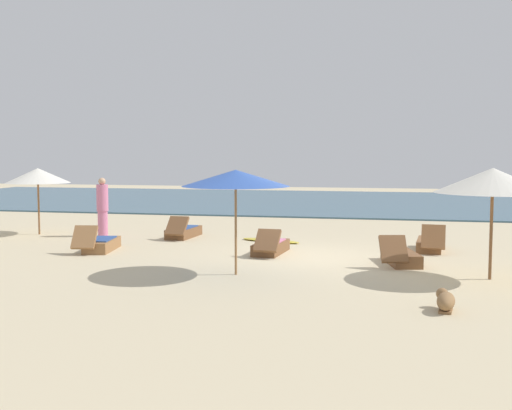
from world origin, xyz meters
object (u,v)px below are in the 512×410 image
object	(u,v)px
umbrella_2	(38,176)
lounger_5	(400,257)
lounger_2	(183,232)
lounger_6	(430,244)
umbrella_1	(493,181)
umbrella_3	(236,178)
person_0	(103,207)
dog	(445,301)
lounger_3	(270,247)
surfboard	(271,240)
lounger_1	(100,244)

from	to	relation	value
umbrella_2	lounger_5	distance (m)	11.24
lounger_2	lounger_6	distance (m)	7.02
umbrella_1	umbrella_3	xyz separation A→B (m)	(-5.02, -0.61, 0.03)
person_0	dog	bearing A→B (deg)	-37.42
umbrella_3	dog	world-z (taller)	umbrella_3
lounger_3	umbrella_2	bearing A→B (deg)	164.59
umbrella_3	person_0	bearing A→B (deg)	137.33
surfboard	lounger_2	bearing A→B (deg)	173.41
lounger_1	lounger_6	world-z (taller)	lounger_6
umbrella_3	lounger_3	bearing A→B (deg)	86.54
umbrella_2	lounger_3	xyz separation A→B (m)	(7.61, -2.10, -1.62)
lounger_1	person_0	size ratio (longest dim) A/B	1.01
umbrella_3	lounger_1	world-z (taller)	umbrella_3
umbrella_2	lounger_1	xyz separation A→B (m)	(3.29, -2.59, -1.62)
umbrella_1	lounger_5	size ratio (longest dim) A/B	1.27
umbrella_1	lounger_2	world-z (taller)	umbrella_1
umbrella_2	dog	size ratio (longest dim) A/B	2.88
umbrella_3	surfboard	distance (m)	5.23
umbrella_3	lounger_1	size ratio (longest dim) A/B	1.25
lounger_1	lounger_5	xyz separation A→B (m)	(7.44, -0.33, -0.01)
umbrella_2	lounger_3	bearing A→B (deg)	-15.41
umbrella_2	lounger_2	bearing A→B (deg)	3.29
lounger_6	surfboard	distance (m)	4.33
lounger_2	person_0	world-z (taller)	person_0
umbrella_1	umbrella_3	world-z (taller)	umbrella_1
lounger_2	dog	size ratio (longest dim) A/B	2.47
lounger_3	lounger_5	bearing A→B (deg)	-14.78
lounger_3	lounger_5	distance (m)	3.23
umbrella_2	surfboard	size ratio (longest dim) A/B	1.09
lounger_1	umbrella_3	bearing A→B (deg)	-29.09
surfboard	umbrella_3	bearing A→B (deg)	-87.24
lounger_3	umbrella_1	bearing A→B (deg)	-24.26
lounger_3	dog	bearing A→B (deg)	-52.73
surfboard	umbrella_1	bearing A→B (deg)	-38.87
umbrella_1	lounger_2	bearing A→B (deg)	150.20
umbrella_1	dog	bearing A→B (deg)	-110.33
lounger_2	dog	world-z (taller)	lounger_2
umbrella_1	lounger_3	size ratio (longest dim) A/B	1.29
umbrella_1	lounger_2	distance (m)	9.31
umbrella_1	surfboard	distance (m)	7.01
lounger_1	surfboard	distance (m)	4.67
umbrella_3	lounger_2	distance (m)	6.19
lounger_5	dog	size ratio (longest dim) A/B	2.51
umbrella_3	lounger_2	bearing A→B (deg)	119.46
lounger_3	person_0	bearing A→B (deg)	158.84
umbrella_2	lounger_2	size ratio (longest dim) A/B	1.17
person_0	umbrella_2	bearing A→B (deg)	-178.86
umbrella_1	lounger_6	size ratio (longest dim) A/B	1.32
lounger_2	lounger_5	xyz separation A→B (m)	(6.21, -3.18, -0.01)
umbrella_1	lounger_1	world-z (taller)	umbrella_1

